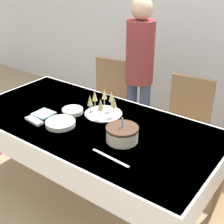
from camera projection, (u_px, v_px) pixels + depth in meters
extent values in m
plane|color=tan|center=(92.00, 197.00, 2.77)|extent=(12.00, 12.00, 0.00)
cube|color=silver|center=(195.00, 12.00, 3.51)|extent=(8.00, 0.05, 2.70)
cube|color=white|center=(89.00, 123.00, 2.43)|extent=(2.00, 0.98, 0.03)
cube|color=white|center=(90.00, 133.00, 2.47)|extent=(2.03, 1.01, 0.21)
cylinder|color=olive|center=(50.00, 114.00, 3.41)|extent=(0.06, 0.06, 0.74)
cylinder|color=olive|center=(220.00, 180.00, 2.41)|extent=(0.06, 0.06, 0.74)
cube|color=olive|center=(103.00, 110.00, 3.34)|extent=(0.45, 0.45, 0.04)
cube|color=olive|center=(112.00, 81.00, 3.37)|extent=(0.40, 0.07, 0.50)
cylinder|color=olive|center=(108.00, 141.00, 3.23)|extent=(0.04, 0.04, 0.42)
cylinder|color=olive|center=(80.00, 131.00, 3.40)|extent=(0.04, 0.04, 0.42)
cylinder|color=olive|center=(125.00, 126.00, 3.50)|extent=(0.04, 0.04, 0.42)
cylinder|color=olive|center=(99.00, 118.00, 3.67)|extent=(0.04, 0.04, 0.42)
cube|color=olive|center=(180.00, 136.00, 2.87)|extent=(0.44, 0.44, 0.04)
cube|color=olive|center=(191.00, 102.00, 2.89)|extent=(0.40, 0.06, 0.50)
cylinder|color=olive|center=(189.00, 173.00, 2.75)|extent=(0.04, 0.04, 0.42)
cylinder|color=olive|center=(152.00, 160.00, 2.92)|extent=(0.04, 0.04, 0.42)
cylinder|color=olive|center=(202.00, 154.00, 3.02)|extent=(0.04, 0.04, 0.42)
cylinder|color=olive|center=(168.00, 143.00, 3.19)|extent=(0.04, 0.04, 0.42)
cylinder|color=olive|center=(219.00, 223.00, 2.23)|extent=(0.04, 0.04, 0.42)
cylinder|color=beige|center=(122.00, 135.00, 2.15)|extent=(0.22, 0.22, 0.09)
cylinder|color=#4C3323|center=(122.00, 128.00, 2.13)|extent=(0.23, 0.23, 0.02)
cylinder|color=#3F72D8|center=(122.00, 123.00, 2.11)|extent=(0.01, 0.01, 0.06)
sphere|color=#F9CC4C|center=(122.00, 118.00, 2.09)|extent=(0.01, 0.01, 0.01)
cylinder|color=silver|center=(103.00, 114.00, 2.53)|extent=(0.31, 0.31, 0.01)
cylinder|color=silver|center=(114.00, 117.00, 2.47)|extent=(0.05, 0.05, 0.00)
cylinder|color=silver|center=(114.00, 112.00, 2.45)|extent=(0.01, 0.01, 0.08)
cone|color=#E0CC72|center=(114.00, 102.00, 2.41)|extent=(0.04, 0.04, 0.08)
cylinder|color=silver|center=(111.00, 111.00, 2.57)|extent=(0.05, 0.05, 0.00)
cylinder|color=silver|center=(111.00, 106.00, 2.55)|extent=(0.01, 0.01, 0.08)
cone|color=#E0CC72|center=(111.00, 96.00, 2.51)|extent=(0.04, 0.04, 0.08)
cylinder|color=silver|center=(104.00, 108.00, 2.61)|extent=(0.05, 0.05, 0.00)
cylinder|color=silver|center=(104.00, 103.00, 2.59)|extent=(0.01, 0.01, 0.08)
cone|color=#E0CC72|center=(104.00, 94.00, 2.56)|extent=(0.04, 0.04, 0.08)
cylinder|color=silver|center=(95.00, 110.00, 2.58)|extent=(0.05, 0.05, 0.00)
cylinder|color=silver|center=(95.00, 105.00, 2.56)|extent=(0.01, 0.01, 0.08)
cone|color=#E0CC72|center=(95.00, 96.00, 2.52)|extent=(0.04, 0.04, 0.08)
cylinder|color=silver|center=(90.00, 115.00, 2.50)|extent=(0.05, 0.05, 0.00)
cylinder|color=silver|center=(90.00, 110.00, 2.48)|extent=(0.01, 0.01, 0.08)
cone|color=#E0CC72|center=(90.00, 100.00, 2.44)|extent=(0.04, 0.04, 0.08)
cylinder|color=silver|center=(101.00, 119.00, 2.44)|extent=(0.05, 0.05, 0.00)
cylinder|color=silver|center=(101.00, 114.00, 2.42)|extent=(0.01, 0.01, 0.08)
cone|color=#E0CC72|center=(101.00, 104.00, 2.38)|extent=(0.04, 0.04, 0.08)
cylinder|color=silver|center=(61.00, 125.00, 2.36)|extent=(0.23, 0.23, 0.01)
cylinder|color=silver|center=(61.00, 124.00, 2.36)|extent=(0.23, 0.23, 0.01)
cylinder|color=silver|center=(60.00, 123.00, 2.36)|extent=(0.23, 0.23, 0.01)
cylinder|color=silver|center=(60.00, 122.00, 2.35)|extent=(0.23, 0.23, 0.01)
cylinder|color=silver|center=(60.00, 122.00, 2.35)|extent=(0.23, 0.23, 0.01)
cylinder|color=silver|center=(73.00, 112.00, 2.55)|extent=(0.17, 0.17, 0.01)
cylinder|color=silver|center=(73.00, 112.00, 2.55)|extent=(0.17, 0.17, 0.01)
cylinder|color=silver|center=(73.00, 111.00, 2.54)|extent=(0.17, 0.17, 0.01)
cylinder|color=silver|center=(73.00, 110.00, 2.54)|extent=(0.17, 0.17, 0.01)
cylinder|color=silver|center=(72.00, 109.00, 2.54)|extent=(0.17, 0.17, 0.01)
cube|color=silver|center=(110.00, 158.00, 1.98)|extent=(0.30, 0.04, 0.00)
cube|color=silver|center=(34.00, 121.00, 2.41)|extent=(0.18, 0.08, 0.02)
cube|color=#8CC6E0|center=(44.00, 114.00, 2.52)|extent=(0.15, 0.15, 0.01)
cylinder|color=#3F4C72|center=(131.00, 113.00, 3.40)|extent=(0.11, 0.11, 0.77)
cylinder|color=#3F4C72|center=(144.00, 117.00, 3.31)|extent=(0.11, 0.11, 0.77)
cylinder|color=maroon|center=(140.00, 52.00, 3.04)|extent=(0.28, 0.28, 0.61)
sphere|color=#D8B293|center=(142.00, 8.00, 2.86)|extent=(0.21, 0.21, 0.21)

